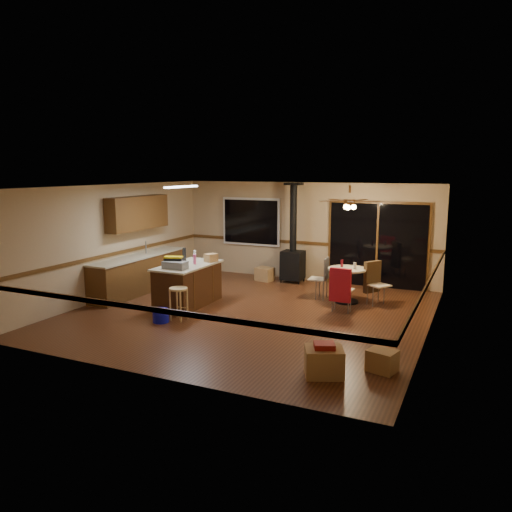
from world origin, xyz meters
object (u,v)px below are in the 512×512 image
Objects in this scene: chair_near at (341,285)px; box_corner_b at (382,361)px; dining_table at (347,279)px; bar_stool at (179,304)px; box_corner_a at (324,362)px; chair_left at (323,273)px; toolbox_grey at (175,265)px; wood_stove at (293,255)px; toolbox_black at (174,263)px; blue_bucket at (161,316)px; kitchen_island at (188,285)px; box_under_window at (265,274)px; chair_right at (373,277)px.

box_corner_b is (1.37, -2.68, -0.44)m from chair_near.
chair_near is at bearing -83.87° from dining_table.
bar_stool is 3.68m from box_corner_a.
box_corner_a reaches higher than box_corner_b.
toolbox_grey is at bearing -138.19° from chair_left.
wood_stove is 2.98m from chair_near.
toolbox_black reaches higher than blue_bucket.
dining_table is at bearing -10.14° from chair_left.
dining_table is 1.22× the size of chair_near.
toolbox_black is at bearing -103.16° from kitchen_island.
chair_left is (-0.59, 0.11, 0.06)m from dining_table.
kitchen_island is 3.30m from chair_near.
box_under_window is (0.38, 4.19, 0.05)m from blue_bucket.
box_under_window is (0.13, 3.92, -0.15)m from bar_stool.
chair_left reaches higher than bar_stool.
toolbox_black reaches higher than dining_table.
chair_left reaches higher than box_corner_a.
kitchen_island is 2.58× the size of bar_stool.
bar_stool is at bearing -91.93° from box_under_window.
wood_stove is 0.93m from box_under_window.
dining_table is at bearing 45.03° from bar_stool.
chair_right is (1.14, 0.04, 0.01)m from chair_left.
chair_right is 1.58× the size of box_under_window.
dining_table is 2.15× the size of box_corner_b.
dining_table is 4.15m from box_corner_a.
box_corner_b is at bearing -76.15° from chair_right.
chair_left is (2.50, 2.24, -0.39)m from toolbox_grey.
box_corner_b is (4.14, -0.89, -0.16)m from bar_stool.
toolbox_grey is at bearing 128.00° from bar_stool.
wood_stove reaches higher than box_corner_a.
chair_left reaches higher than kitchen_island.
toolbox_black is at bearing -101.38° from box_under_window.
chair_near is at bearing 19.27° from toolbox_black.
wood_stove is at bearing 133.02° from chair_left.
wood_stove reaches higher than dining_table.
box_under_window reaches higher than box_corner_b.
dining_table is at bearing -26.09° from box_under_window.
toolbox_grey is 3.51m from box_under_window.
kitchen_island is 4.54× the size of toolbox_black.
box_corner_b is at bearing -60.75° from chair_left.
chair_right is 3.30m from box_under_window.
wood_stove is at bearing 123.33° from box_corner_b.
chair_near is (1.90, -2.29, -0.13)m from wood_stove.
kitchen_island reaches higher than blue_bucket.
toolbox_black is 1.07m from bar_stool.
chair_left is at bearing 53.24° from bar_stool.
toolbox_black reaches higher than kitchen_island.
wood_stove is 5.09× the size of toolbox_grey.
bar_stool is at bearing -101.95° from wood_stove.
box_under_window is (-2.64, 2.13, -0.42)m from chair_near.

